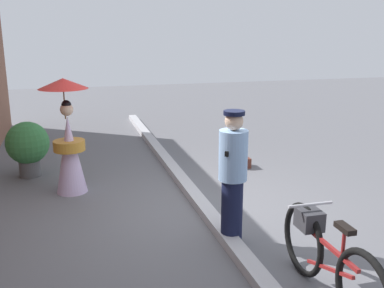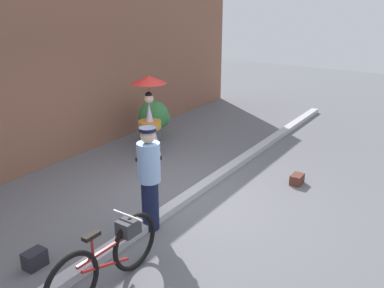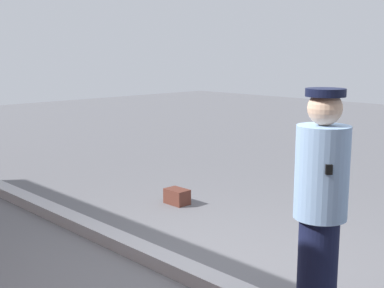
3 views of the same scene
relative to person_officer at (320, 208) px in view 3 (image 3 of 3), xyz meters
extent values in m
plane|color=slate|center=(0.98, 0.05, -0.86)|extent=(30.00, 30.00, 0.00)
cube|color=#B2B2B7|center=(0.98, 0.05, -0.80)|extent=(14.00, 0.20, 0.12)
cylinder|color=#141938|center=(0.00, 0.00, -0.47)|extent=(0.26, 0.26, 0.80)
cylinder|color=#8CB2E0|center=(0.00, 0.00, 0.23)|extent=(0.34, 0.34, 0.60)
sphere|color=#D8B293|center=(0.00, 0.00, 0.64)|extent=(0.22, 0.22, 0.22)
cylinder|color=black|center=(0.00, 0.00, 0.74)|extent=(0.25, 0.25, 0.05)
cube|color=black|center=(0.00, 0.00, 0.29)|extent=(0.29, 0.30, 0.06)
cube|color=#592D23|center=(2.78, -1.30, -0.77)|extent=(0.30, 0.20, 0.19)
cube|color=#47241C|center=(2.78, -1.36, -0.72)|extent=(0.25, 0.07, 0.07)
camera|label=1|loc=(-4.61, 1.81, 1.65)|focal=41.09mm
camera|label=2|loc=(-4.41, -3.68, 2.57)|focal=39.55mm
camera|label=3|loc=(-1.65, 2.75, 0.98)|focal=47.09mm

